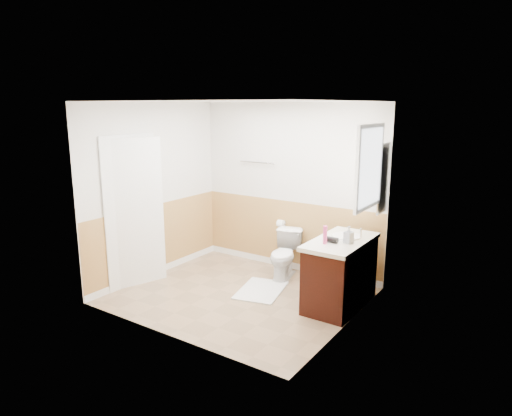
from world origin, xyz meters
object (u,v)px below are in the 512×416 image
Objects in this scene: bath_mat at (261,290)px; soap_dispenser at (349,235)px; vanity_cabinet at (340,275)px; lotion_bottle at (325,235)px; toilet at (285,255)px.

soap_dispenser is at bearing 5.16° from bath_mat.
vanity_cabinet is 0.57m from soap_dispenser.
lotion_bottle is (0.95, -0.08, 0.95)m from bath_mat.
bath_mat is at bearing -174.84° from soap_dispenser.
toilet is 0.62× the size of vanity_cabinet.
vanity_cabinet reaches higher than bath_mat.
soap_dispenser is at bearing -34.34° from vanity_cabinet.
lotion_bottle reaches higher than vanity_cabinet.
vanity_cabinet is at bearing 145.66° from soap_dispenser.
vanity_cabinet is at bearing 69.54° from lotion_bottle.
lotion_bottle is at bearing -50.24° from toilet.
soap_dispenser is (1.17, 0.11, 0.94)m from bath_mat.
toilet is 0.70m from bath_mat.
toilet is 3.10× the size of lotion_bottle.
toilet is at bearing 156.33° from soap_dispenser.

